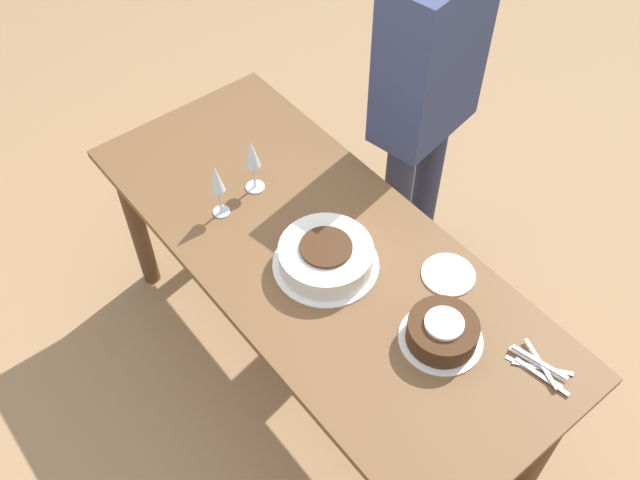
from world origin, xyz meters
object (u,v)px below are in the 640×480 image
cake_center_white (326,256)px  wine_glass_far (252,157)px  wine_glass_near (217,182)px  cake_front_chocolate (442,332)px  person_cutting (427,87)px

cake_center_white → wine_glass_far: bearing=-3.0°
wine_glass_far → wine_glass_near: bearing=98.8°
cake_front_chocolate → wine_glass_far: bearing=4.5°
cake_center_white → wine_glass_near: (0.39, 0.13, 0.10)m
wine_glass_near → person_cutting: (-0.10, -0.82, 0.04)m
wine_glass_near → person_cutting: bearing=-97.2°
cake_center_white → wine_glass_far: wine_glass_far is taller
person_cutting → cake_front_chocolate: bearing=39.0°
cake_center_white → wine_glass_near: wine_glass_near is taller
cake_front_chocolate → wine_glass_near: bearing=15.1°
wine_glass_near → wine_glass_far: (0.02, -0.15, 0.00)m
cake_front_chocolate → person_cutting: size_ratio=0.16×
wine_glass_far → person_cutting: (-0.13, -0.67, 0.04)m
cake_center_white → cake_front_chocolate: 0.43m
cake_front_chocolate → person_cutting: (0.71, -0.60, 0.14)m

